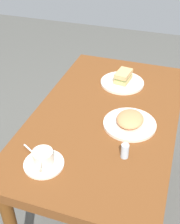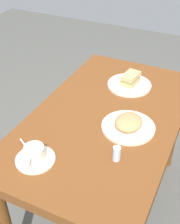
{
  "view_description": "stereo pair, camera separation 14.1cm",
  "coord_description": "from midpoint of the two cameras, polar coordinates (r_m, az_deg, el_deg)",
  "views": [
    {
      "loc": [
        -1.13,
        -0.29,
        1.56
      ],
      "look_at": [
        -0.05,
        0.06,
        0.73
      ],
      "focal_mm": 47.62,
      "sensor_mm": 36.0,
      "label": 1
    },
    {
      "loc": [
        -1.08,
        -0.42,
        1.56
      ],
      "look_at": [
        -0.05,
        0.06,
        0.73
      ],
      "focal_mm": 47.62,
      "sensor_mm": 36.0,
      "label": 2
    }
  ],
  "objects": [
    {
      "name": "salt_shaker",
      "position": [
        1.2,
        8.52,
        -8.05
      ],
      "size": [
        0.03,
        0.03,
        0.06
      ],
      "primitive_type": "cylinder",
      "color": "silver",
      "rests_on": "dining_table"
    },
    {
      "name": "coffee_saucer",
      "position": [
        1.21,
        -7.15,
        -9.14
      ],
      "size": [
        0.16,
        0.16,
        0.01
      ],
      "primitive_type": "cylinder",
      "color": "silver",
      "rests_on": "dining_table"
    },
    {
      "name": "ground_plane",
      "position": [
        1.95,
        4.66,
        -17.44
      ],
      "size": [
        6.0,
        6.0,
        0.0
      ],
      "primitive_type": "plane",
      "color": "#54534E"
    },
    {
      "name": "dining_table",
      "position": [
        1.5,
        5.79,
        -3.21
      ],
      "size": [
        1.18,
        0.68,
        0.7
      ],
      "color": "brown",
      "rests_on": "ground_plane"
    },
    {
      "name": "sandwich_plate",
      "position": [
        1.68,
        9.94,
        5.07
      ],
      "size": [
        0.24,
        0.24,
        0.01
      ],
      "primitive_type": "cylinder",
      "color": "silver",
      "rests_on": "dining_table"
    },
    {
      "name": "side_plate",
      "position": [
        1.37,
        10.26,
        -2.97
      ],
      "size": [
        0.24,
        0.24,
        0.01
      ],
      "primitive_type": "cylinder",
      "color": "beige",
      "rests_on": "dining_table"
    },
    {
      "name": "spoon",
      "position": [
        1.26,
        -8.89,
        -6.86
      ],
      "size": [
        0.06,
        0.09,
        0.01
      ],
      "color": "silver",
      "rests_on": "coffee_saucer"
    },
    {
      "name": "coffee_cup",
      "position": [
        1.18,
        -7.31,
        -7.93
      ],
      "size": [
        0.11,
        0.08,
        0.06
      ],
      "color": "silver",
      "rests_on": "coffee_saucer"
    },
    {
      "name": "sandwich_front",
      "position": [
        1.67,
        10.22,
        6.26
      ],
      "size": [
        0.12,
        0.09,
        0.06
      ],
      "color": "tan",
      "rests_on": "sandwich_plate"
    },
    {
      "name": "side_food_pile",
      "position": [
        1.35,
        10.39,
        -2.02
      ],
      "size": [
        0.15,
        0.12,
        0.04
      ],
      "primitive_type": "ellipsoid",
      "color": "tan",
      "rests_on": "side_plate"
    }
  ]
}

